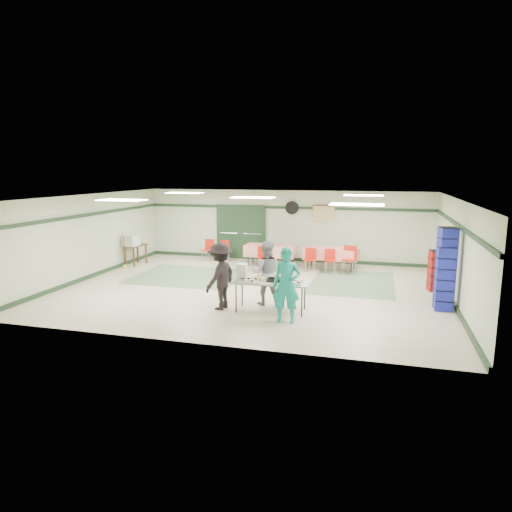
% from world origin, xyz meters
% --- Properties ---
extents(floor, '(11.00, 11.00, 0.00)m').
position_xyz_m(floor, '(0.00, 0.00, 0.00)').
color(floor, '#C1B59B').
rests_on(floor, ground).
extents(ceiling, '(11.00, 11.00, 0.00)m').
position_xyz_m(ceiling, '(0.00, 0.00, 2.70)').
color(ceiling, silver).
rests_on(ceiling, wall_back).
extents(wall_back, '(11.00, 0.00, 11.00)m').
position_xyz_m(wall_back, '(0.00, 4.50, 1.35)').
color(wall_back, beige).
rests_on(wall_back, floor).
extents(wall_front, '(11.00, 0.00, 11.00)m').
position_xyz_m(wall_front, '(0.00, -4.50, 1.35)').
color(wall_front, beige).
rests_on(wall_front, floor).
extents(wall_left, '(0.00, 9.00, 9.00)m').
position_xyz_m(wall_left, '(-5.50, 0.00, 1.35)').
color(wall_left, beige).
rests_on(wall_left, floor).
extents(wall_right, '(0.00, 9.00, 9.00)m').
position_xyz_m(wall_right, '(5.50, 0.00, 1.35)').
color(wall_right, beige).
rests_on(wall_right, floor).
extents(trim_back, '(11.00, 0.06, 0.10)m').
position_xyz_m(trim_back, '(0.00, 4.47, 2.05)').
color(trim_back, '#1D3520').
rests_on(trim_back, wall_back).
extents(baseboard_back, '(11.00, 0.06, 0.12)m').
position_xyz_m(baseboard_back, '(0.00, 4.47, 0.06)').
color(baseboard_back, '#1D3520').
rests_on(baseboard_back, floor).
extents(trim_left, '(0.06, 9.00, 0.10)m').
position_xyz_m(trim_left, '(-5.47, 0.00, 2.05)').
color(trim_left, '#1D3520').
rests_on(trim_left, wall_back).
extents(baseboard_left, '(0.06, 9.00, 0.12)m').
position_xyz_m(baseboard_left, '(-5.47, 0.00, 0.06)').
color(baseboard_left, '#1D3520').
rests_on(baseboard_left, floor).
extents(trim_right, '(0.06, 9.00, 0.10)m').
position_xyz_m(trim_right, '(5.47, 0.00, 2.05)').
color(trim_right, '#1D3520').
rests_on(trim_right, wall_back).
extents(baseboard_right, '(0.06, 9.00, 0.12)m').
position_xyz_m(baseboard_right, '(5.47, 0.00, 0.06)').
color(baseboard_right, '#1D3520').
rests_on(baseboard_right, floor).
extents(green_patch_a, '(3.50, 3.00, 0.01)m').
position_xyz_m(green_patch_a, '(-2.50, 1.00, 0.00)').
color(green_patch_a, slate).
rests_on(green_patch_a, floor).
extents(green_patch_b, '(2.50, 3.50, 0.01)m').
position_xyz_m(green_patch_b, '(2.80, 1.50, 0.00)').
color(green_patch_b, slate).
rests_on(green_patch_b, floor).
extents(double_door_left, '(0.90, 0.06, 2.10)m').
position_xyz_m(double_door_left, '(-2.20, 4.44, 1.05)').
color(double_door_left, gray).
rests_on(double_door_left, floor).
extents(double_door_right, '(0.90, 0.06, 2.10)m').
position_xyz_m(double_door_right, '(-1.25, 4.44, 1.05)').
color(double_door_right, gray).
rests_on(double_door_right, floor).
extents(door_frame, '(2.00, 0.03, 2.15)m').
position_xyz_m(door_frame, '(-1.73, 4.42, 1.05)').
color(door_frame, '#1D3520').
rests_on(door_frame, floor).
extents(wall_fan, '(0.50, 0.10, 0.50)m').
position_xyz_m(wall_fan, '(0.30, 4.44, 2.05)').
color(wall_fan, black).
rests_on(wall_fan, wall_back).
extents(scroll_banner, '(0.80, 0.02, 0.60)m').
position_xyz_m(scroll_banner, '(1.50, 4.44, 1.85)').
color(scroll_banner, beige).
rests_on(scroll_banner, wall_back).
extents(serving_table, '(1.90, 0.84, 0.76)m').
position_xyz_m(serving_table, '(1.01, -2.00, 0.72)').
color(serving_table, '#B9B9B4').
rests_on(serving_table, floor).
extents(sheet_tray_right, '(0.55, 0.43, 0.02)m').
position_xyz_m(sheet_tray_right, '(1.52, -2.11, 0.77)').
color(sheet_tray_right, silver).
rests_on(sheet_tray_right, serving_table).
extents(sheet_tray_mid, '(0.65, 0.51, 0.02)m').
position_xyz_m(sheet_tray_mid, '(0.87, -1.82, 0.77)').
color(sheet_tray_mid, silver).
rests_on(sheet_tray_mid, serving_table).
extents(sheet_tray_left, '(0.63, 0.49, 0.02)m').
position_xyz_m(sheet_tray_left, '(0.47, -2.13, 0.77)').
color(sheet_tray_left, silver).
rests_on(sheet_tray_left, serving_table).
extents(baking_pan, '(0.45, 0.29, 0.08)m').
position_xyz_m(baking_pan, '(1.13, -1.99, 0.80)').
color(baking_pan, black).
rests_on(baking_pan, serving_table).
extents(foam_box_stack, '(0.25, 0.23, 0.38)m').
position_xyz_m(foam_box_stack, '(0.25, -1.94, 0.95)').
color(foam_box_stack, white).
rests_on(foam_box_stack, serving_table).
extents(volunteer_teal, '(0.65, 0.44, 1.75)m').
position_xyz_m(volunteer_teal, '(1.54, -2.71, 0.87)').
color(volunteer_teal, teal).
rests_on(volunteer_teal, floor).
extents(volunteer_grey, '(0.93, 0.80, 1.66)m').
position_xyz_m(volunteer_grey, '(0.74, -1.44, 0.83)').
color(volunteer_grey, gray).
rests_on(volunteer_grey, floor).
extents(volunteer_dark, '(0.86, 1.20, 1.68)m').
position_xyz_m(volunteer_dark, '(-0.27, -2.13, 0.84)').
color(volunteer_dark, black).
rests_on(volunteer_dark, floor).
extents(dining_table_a, '(1.93, 1.00, 0.77)m').
position_xyz_m(dining_table_a, '(1.92, 3.36, 0.57)').
color(dining_table_a, red).
rests_on(dining_table_a, floor).
extents(dining_table_b, '(1.85, 0.85, 0.77)m').
position_xyz_m(dining_table_b, '(-0.28, 3.36, 0.57)').
color(dining_table_b, red).
rests_on(dining_table_b, floor).
extents(chair_a, '(0.45, 0.45, 0.80)m').
position_xyz_m(chair_a, '(1.95, 2.79, 0.49)').
color(chair_a, red).
rests_on(chair_a, floor).
extents(chair_b, '(0.41, 0.41, 0.81)m').
position_xyz_m(chair_b, '(1.28, 2.79, 0.49)').
color(chair_b, red).
rests_on(chair_b, floor).
extents(chair_c, '(0.50, 0.50, 0.94)m').
position_xyz_m(chair_c, '(2.60, 2.80, 0.58)').
color(chair_c, red).
rests_on(chair_c, floor).
extents(chair_d, '(0.46, 0.46, 0.80)m').
position_xyz_m(chair_d, '(-0.41, 2.79, 0.49)').
color(chair_d, red).
rests_on(chair_d, floor).
extents(chair_loose_a, '(0.37, 0.37, 0.78)m').
position_xyz_m(chair_loose_a, '(-2.21, 3.84, 0.47)').
color(chair_loose_a, red).
rests_on(chair_loose_a, floor).
extents(chair_loose_b, '(0.44, 0.44, 0.83)m').
position_xyz_m(chair_loose_b, '(-2.79, 3.64, 0.51)').
color(chair_loose_b, red).
rests_on(chair_loose_b, floor).
extents(crate_stack_blue_a, '(0.47, 0.47, 2.08)m').
position_xyz_m(crate_stack_blue_a, '(5.15, -0.76, 1.04)').
color(crate_stack_blue_a, '#1B23A6').
rests_on(crate_stack_blue_a, floor).
extents(crate_stack_red, '(0.44, 0.44, 1.19)m').
position_xyz_m(crate_stack_red, '(5.15, 1.12, 0.60)').
color(crate_stack_red, maroon).
rests_on(crate_stack_red, floor).
extents(crate_stack_blue_b, '(0.43, 0.43, 1.61)m').
position_xyz_m(crate_stack_blue_b, '(5.15, -0.80, 0.81)').
color(crate_stack_blue_b, '#1B23A6').
rests_on(crate_stack_blue_b, floor).
extents(printer_table, '(0.68, 0.90, 0.74)m').
position_xyz_m(printer_table, '(-5.15, 2.27, 0.63)').
color(printer_table, brown).
rests_on(printer_table, floor).
extents(office_printer, '(0.55, 0.50, 0.39)m').
position_xyz_m(office_printer, '(-5.15, 1.98, 0.94)').
color(office_printer, beige).
rests_on(office_printer, printer_table).
extents(broom, '(0.04, 0.21, 1.27)m').
position_xyz_m(broom, '(-5.23, 1.66, 0.66)').
color(broom, brown).
rests_on(broom, floor).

